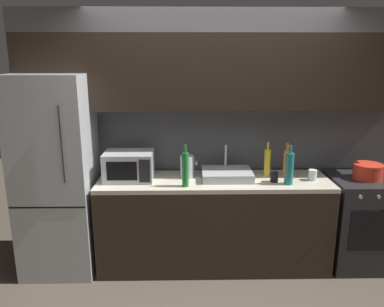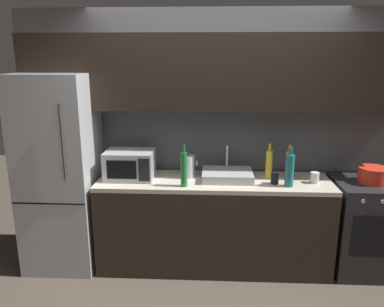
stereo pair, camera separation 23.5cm
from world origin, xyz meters
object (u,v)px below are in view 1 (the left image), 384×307
(microwave, at_px, (129,166))
(mug_dark, at_px, (274,176))
(wine_bottle_yellow, at_px, (267,162))
(wine_bottle_teal, at_px, (289,168))
(oven_range, at_px, (359,221))
(kettle, at_px, (187,166))
(wine_bottle_green, at_px, (185,169))
(cooking_pot, at_px, (368,171))
(refrigerator, at_px, (57,175))
(wine_bottle_orange, at_px, (287,163))
(mug_clear, at_px, (312,175))

(microwave, xyz_separation_m, mug_dark, (1.37, -0.10, -0.08))
(wine_bottle_yellow, height_order, wine_bottle_teal, wine_bottle_teal)
(oven_range, height_order, kettle, kettle)
(wine_bottle_green, distance_m, wine_bottle_yellow, 0.86)
(oven_range, xyz_separation_m, wine_bottle_yellow, (-0.92, 0.10, 0.59))
(mug_dark, height_order, cooking_pot, cooking_pot)
(refrigerator, xyz_separation_m, oven_range, (2.94, -0.00, -0.50))
(oven_range, distance_m, wine_bottle_green, 1.84)
(refrigerator, height_order, cooking_pot, refrigerator)
(microwave, bearing_deg, cooking_pot, -0.46)
(refrigerator, distance_m, oven_range, 2.99)
(kettle, distance_m, mug_dark, 0.83)
(wine_bottle_orange, bearing_deg, microwave, -178.14)
(wine_bottle_orange, bearing_deg, refrigerator, -178.24)
(wine_bottle_green, xyz_separation_m, mug_clear, (1.21, 0.15, -0.11))
(kettle, distance_m, wine_bottle_teal, 0.96)
(kettle, bearing_deg, mug_clear, -5.43)
(wine_bottle_green, bearing_deg, mug_clear, 7.24)
(mug_dark, relative_size, cooking_pot, 0.39)
(refrigerator, relative_size, mug_dark, 17.54)
(wine_bottle_green, bearing_deg, cooking_pot, 6.28)
(wine_bottle_green, xyz_separation_m, wine_bottle_yellow, (0.80, 0.29, -0.02))
(mug_clear, bearing_deg, oven_range, 4.27)
(oven_range, height_order, mug_dark, mug_dark)
(wine_bottle_teal, bearing_deg, wine_bottle_orange, 80.88)
(wine_bottle_green, distance_m, cooking_pot, 1.77)
(wine_bottle_orange, bearing_deg, oven_range, -5.33)
(wine_bottle_green, bearing_deg, wine_bottle_yellow, 20.09)
(microwave, relative_size, wine_bottle_yellow, 1.36)
(wine_bottle_yellow, height_order, cooking_pot, wine_bottle_yellow)
(wine_bottle_yellow, relative_size, mug_clear, 3.30)
(cooking_pot, bearing_deg, oven_range, -177.46)
(refrigerator, bearing_deg, oven_range, -0.02)
(wine_bottle_orange, bearing_deg, wine_bottle_yellow, 169.88)
(oven_range, relative_size, kettle, 3.73)
(wine_bottle_yellow, bearing_deg, kettle, -178.05)
(wine_bottle_yellow, xyz_separation_m, wine_bottle_teal, (0.15, -0.25, 0.01))
(kettle, xyz_separation_m, wine_bottle_yellow, (0.79, 0.03, 0.03))
(cooking_pot, bearing_deg, wine_bottle_green, -173.72)
(refrigerator, height_order, wine_bottle_teal, refrigerator)
(kettle, height_order, wine_bottle_yellow, wine_bottle_yellow)
(microwave, height_order, kettle, microwave)
(kettle, bearing_deg, refrigerator, -176.59)
(wine_bottle_teal, relative_size, mug_clear, 3.56)
(refrigerator, bearing_deg, microwave, 1.55)
(microwave, bearing_deg, wine_bottle_orange, 1.86)
(wine_bottle_yellow, distance_m, mug_clear, 0.44)
(refrigerator, bearing_deg, wine_bottle_orange, 1.76)
(refrigerator, bearing_deg, cooking_pot, 0.00)
(refrigerator, height_order, microwave, refrigerator)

